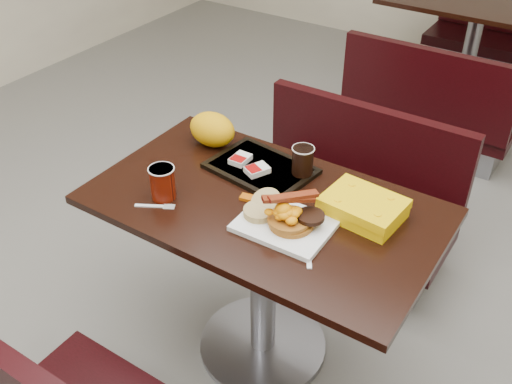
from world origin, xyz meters
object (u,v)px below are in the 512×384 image
Objects in this scene: table_near at (263,281)px; coffee_cup_far at (303,161)px; coffee_cup_near at (163,183)px; hashbrown_sleeve_right at (257,170)px; paper_bag at (212,129)px; knife at (308,249)px; hashbrown_sleeve_left at (240,159)px; bench_far_s at (434,96)px; fork at (149,206)px; platter at (285,225)px; bench_far_n at (496,27)px; bench_near_n at (345,194)px; tray at (261,168)px; clamshell at (363,208)px; pancake_stack at (291,221)px; table_far at (469,56)px.

coffee_cup_far is (0.03, 0.21, 0.44)m from table_near.
hashbrown_sleeve_right is at bearing 54.74° from coffee_cup_near.
paper_bag is (-0.41, 0.01, -0.00)m from coffee_cup_far.
knife is at bearing -27.86° from table_near.
knife is 2.25× the size of hashbrown_sleeve_left.
knife is (0.24, -2.03, 0.39)m from bench_far_s.
hashbrown_sleeve_left reaches higher than fork.
platter is at bearing -29.86° from paper_bag.
bench_far_n is at bearing 83.00° from paper_bag.
fork is at bearing -108.65° from bench_near_n.
knife is 2.19× the size of hashbrown_sleeve_right.
tray is 4.61× the size of hashbrown_sleeve_left.
clamshell reaches higher than hashbrown_sleeve_right.
coffee_cup_far is at bearing 107.79° from platter.
pancake_stack reaches higher than fork.
coffee_cup_far is (-0.12, 0.28, 0.04)m from pancake_stack.
bench_far_s is 5.53× the size of knife.
table_near is 10.11× the size of coffee_cup_near.
fork is at bearing -107.97° from hashbrown_sleeve_left.
bench_far_n is 12.11× the size of hashbrown_sleeve_right.
bench_far_s is 1.83m from hashbrown_sleeve_right.
table_far is at bearing 90.00° from bench_near_n.
clamshell is at bearing 1.37° from tray.
coffee_cup_near is at bearing -79.43° from paper_bag.
hashbrown_sleeve_right reaches higher than bench_near_n.
paper_bag is (-0.62, 0.35, 0.06)m from knife.
bench_far_s is at bearing 92.48° from platter.
coffee_cup_far reaches higher than platter.
coffee_cup_far is 0.55× the size of paper_bag.
tray reaches higher than table_near.
coffee_cup_far is (0.34, 0.37, 0.01)m from coffee_cup_near.
table_far reaches higher than bench_near_n.
bench_far_n is at bearing 85.42° from hashbrown_sleeve_left.
bench_far_s is 1.81m from hashbrown_sleeve_left.
platter reaches higher than bench_far_n.
table_near is at bearing -154.75° from clamshell.
bench_near_n is at bearing 98.17° from platter.
hashbrown_sleeve_left is at bearing -170.20° from hashbrown_sleeve_right.
platter is 1.56× the size of paper_bag.
table_near and table_far have the same top height.
platter is (0.13, -1.97, 0.40)m from bench_far_s.
clamshell is at bearing 133.20° from knife.
coffee_cup_near is at bearing -99.31° from hashbrown_sleeve_right.
bench_far_n is at bearing 152.82° from knife.
table_near is 0.43m from tray.
clamshell is (0.62, 0.28, -0.02)m from coffee_cup_near.
hashbrown_sleeve_right is at bearing -19.41° from paper_bag.
coffee_cup_near is 0.35m from hashbrown_sleeve_right.
hashbrown_sleeve_right is (0.01, -0.04, 0.02)m from tray.
coffee_cup_near is at bearing -117.76° from knife.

